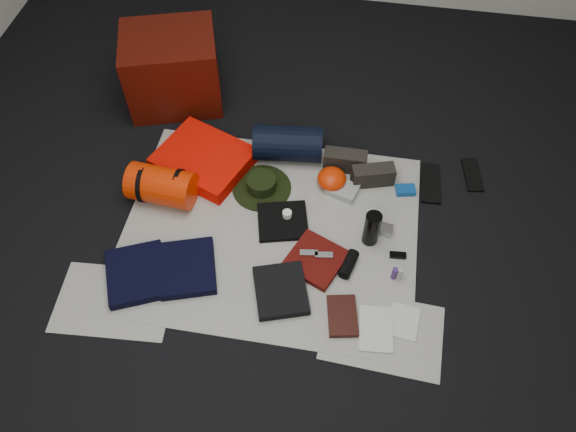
% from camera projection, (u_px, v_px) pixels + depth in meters
% --- Properties ---
extents(floor, '(4.50, 4.50, 0.02)m').
position_uv_depth(floor, '(270.00, 232.00, 3.10)').
color(floor, black).
rests_on(floor, ground).
extents(newspaper_mat, '(1.60, 1.30, 0.01)m').
position_uv_depth(newspaper_mat, '(270.00, 231.00, 3.09)').
color(newspaper_mat, beige).
rests_on(newspaper_mat, floor).
extents(newspaper_sheet_front_left, '(0.61, 0.44, 0.00)m').
position_uv_depth(newspaper_sheet_front_left, '(115.00, 301.00, 2.84)').
color(newspaper_sheet_front_left, beige).
rests_on(newspaper_sheet_front_left, floor).
extents(newspaper_sheet_front_right, '(0.60, 0.43, 0.00)m').
position_uv_depth(newspaper_sheet_front_right, '(382.00, 333.00, 2.74)').
color(newspaper_sheet_front_right, beige).
rests_on(newspaper_sheet_front_right, floor).
extents(red_cabinet, '(0.68, 0.62, 0.47)m').
position_uv_depth(red_cabinet, '(172.00, 69.00, 3.52)').
color(red_cabinet, '#480D05').
rests_on(red_cabinet, floor).
extents(sleeping_pad, '(0.63, 0.58, 0.09)m').
position_uv_depth(sleeping_pad, '(204.00, 159.00, 3.32)').
color(sleeping_pad, '#F31202').
rests_on(sleeping_pad, newspaper_mat).
extents(stuff_sack, '(0.38, 0.24, 0.21)m').
position_uv_depth(stuff_sack, '(162.00, 186.00, 3.13)').
color(stuff_sack, red).
rests_on(stuff_sack, newspaper_mat).
extents(sack_strap_left, '(0.02, 0.22, 0.22)m').
position_uv_depth(sack_strap_left, '(144.00, 183.00, 3.14)').
color(sack_strap_left, black).
rests_on(sack_strap_left, newspaper_mat).
extents(sack_strap_right, '(0.02, 0.22, 0.22)m').
position_uv_depth(sack_strap_right, '(179.00, 188.00, 3.12)').
color(sack_strap_right, black).
rests_on(sack_strap_right, newspaper_mat).
extents(navy_duffel, '(0.42, 0.25, 0.21)m').
position_uv_depth(navy_duffel, '(288.00, 144.00, 3.32)').
color(navy_duffel, black).
rests_on(navy_duffel, newspaper_mat).
extents(boonie_brim, '(0.45, 0.45, 0.01)m').
position_uv_depth(boonie_brim, '(262.00, 188.00, 3.25)').
color(boonie_brim, black).
rests_on(boonie_brim, newspaper_mat).
extents(boonie_crown, '(0.17, 0.17, 0.08)m').
position_uv_depth(boonie_crown, '(262.00, 183.00, 3.22)').
color(boonie_crown, black).
rests_on(boonie_crown, boonie_brim).
extents(hiking_boot_left, '(0.25, 0.10, 0.13)m').
position_uv_depth(hiking_boot_left, '(345.00, 161.00, 3.30)').
color(hiking_boot_left, '#28251F').
rests_on(hiking_boot_left, newspaper_mat).
extents(hiking_boot_right, '(0.26, 0.16, 0.12)m').
position_uv_depth(hiking_boot_right, '(373.00, 175.00, 3.23)').
color(hiking_boot_right, '#28251F').
rests_on(hiking_boot_right, newspaper_mat).
extents(flip_flop_left, '(0.12, 0.30, 0.02)m').
position_uv_depth(flip_flop_left, '(430.00, 183.00, 3.27)').
color(flip_flop_left, black).
rests_on(flip_flop_left, floor).
extents(flip_flop_right, '(0.13, 0.26, 0.01)m').
position_uv_depth(flip_flop_right, '(472.00, 175.00, 3.31)').
color(flip_flop_right, black).
rests_on(flip_flop_right, floor).
extents(trousers_navy_a, '(0.40, 0.43, 0.05)m').
position_uv_depth(trousers_navy_a, '(136.00, 274.00, 2.89)').
color(trousers_navy_a, black).
rests_on(trousers_navy_a, newspaper_mat).
extents(trousers_navy_b, '(0.37, 0.40, 0.05)m').
position_uv_depth(trousers_navy_b, '(187.00, 268.00, 2.91)').
color(trousers_navy_b, black).
rests_on(trousers_navy_b, newspaper_mat).
extents(trousers_charcoal, '(0.34, 0.36, 0.05)m').
position_uv_depth(trousers_charcoal, '(281.00, 291.00, 2.84)').
color(trousers_charcoal, black).
rests_on(trousers_charcoal, newspaper_mat).
extents(black_tshirt, '(0.32, 0.31, 0.03)m').
position_uv_depth(black_tshirt, '(283.00, 221.00, 3.10)').
color(black_tshirt, black).
rests_on(black_tshirt, newspaper_mat).
extents(red_shirt, '(0.36, 0.36, 0.04)m').
position_uv_depth(red_shirt, '(316.00, 260.00, 2.95)').
color(red_shirt, '#500C08').
rests_on(red_shirt, newspaper_mat).
extents(orange_stuff_sack, '(0.19, 0.19, 0.11)m').
position_uv_depth(orange_stuff_sack, '(332.00, 179.00, 3.23)').
color(orange_stuff_sack, red).
rests_on(orange_stuff_sack, newspaper_mat).
extents(first_aid_pouch, '(0.20, 0.17, 0.04)m').
position_uv_depth(first_aid_pouch, '(342.00, 190.00, 3.22)').
color(first_aid_pouch, '#939B93').
rests_on(first_aid_pouch, newspaper_mat).
extents(water_bottle, '(0.11, 0.11, 0.22)m').
position_uv_depth(water_bottle, '(372.00, 228.00, 2.96)').
color(water_bottle, black).
rests_on(water_bottle, newspaper_mat).
extents(speaker, '(0.10, 0.17, 0.06)m').
position_uv_depth(speaker, '(349.00, 264.00, 2.92)').
color(speaker, black).
rests_on(speaker, newspaper_mat).
extents(compact_camera, '(0.12, 0.08, 0.04)m').
position_uv_depth(compact_camera, '(382.00, 229.00, 3.06)').
color(compact_camera, '#AAAAAE').
rests_on(compact_camera, newspaper_mat).
extents(cyan_case, '(0.12, 0.09, 0.04)m').
position_uv_depth(cyan_case, '(405.00, 190.00, 3.23)').
color(cyan_case, '#0E468E').
rests_on(cyan_case, newspaper_mat).
extents(toiletry_purple, '(0.03, 0.03, 0.08)m').
position_uv_depth(toiletry_purple, '(394.00, 273.00, 2.88)').
color(toiletry_purple, '#462371').
rests_on(toiletry_purple, newspaper_mat).
extents(toiletry_clear, '(0.03, 0.03, 0.08)m').
position_uv_depth(toiletry_clear, '(400.00, 274.00, 2.88)').
color(toiletry_clear, '#ADB1AC').
rests_on(toiletry_clear, newspaper_mat).
extents(paperback_book, '(0.18, 0.24, 0.03)m').
position_uv_depth(paperback_book, '(342.00, 316.00, 2.77)').
color(paperback_book, black).
rests_on(paperback_book, newspaper_mat).
extents(map_booklet, '(0.18, 0.25, 0.01)m').
position_uv_depth(map_booklet, '(376.00, 329.00, 2.74)').
color(map_booklet, beige).
rests_on(map_booklet, newspaper_mat).
extents(map_printout, '(0.16, 0.20, 0.01)m').
position_uv_depth(map_printout, '(404.00, 321.00, 2.76)').
color(map_printout, beige).
rests_on(map_printout, newspaper_mat).
extents(sunglasses, '(0.09, 0.04, 0.02)m').
position_uv_depth(sunglasses, '(398.00, 255.00, 2.98)').
color(sunglasses, black).
rests_on(sunglasses, newspaper_mat).
extents(key_cluster, '(0.08, 0.08, 0.01)m').
position_uv_depth(key_cluster, '(121.00, 303.00, 2.82)').
color(key_cluster, '#AAAAAE').
rests_on(key_cluster, newspaper_mat).
extents(tape_roll, '(0.05, 0.05, 0.03)m').
position_uv_depth(tape_roll, '(287.00, 214.00, 3.09)').
color(tape_roll, white).
rests_on(tape_roll, black_tshirt).
extents(energy_bar_a, '(0.10, 0.05, 0.01)m').
position_uv_depth(energy_bar_a, '(309.00, 253.00, 2.95)').
color(energy_bar_a, '#AAAAAE').
rests_on(energy_bar_a, red_shirt).
extents(energy_bar_b, '(0.10, 0.05, 0.01)m').
position_uv_depth(energy_bar_b, '(324.00, 255.00, 2.94)').
color(energy_bar_b, '#AAAAAE').
rests_on(energy_bar_b, red_shirt).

